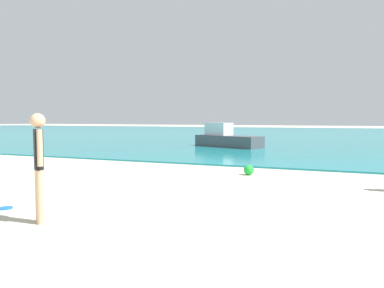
{
  "coord_description": "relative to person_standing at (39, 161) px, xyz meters",
  "views": [
    {
      "loc": [
        2.61,
        1.29,
        1.65
      ],
      "look_at": [
        -0.58,
        8.75,
        1.11
      ],
      "focal_mm": 35.21,
      "sensor_mm": 36.0,
      "label": 1
    }
  ],
  "objects": [
    {
      "name": "person_standing",
      "position": [
        0.0,
        0.0,
        0.0
      ],
      "size": [
        0.34,
        0.28,
        1.74
      ],
      "rotation": [
        0.0,
        0.0,
        5.63
      ],
      "color": "#DDAD84",
      "rests_on": "ground"
    },
    {
      "name": "beach_ball",
      "position": [
        1.75,
        6.34,
        -0.84
      ],
      "size": [
        0.3,
        0.3,
        0.3
      ],
      "primitive_type": "sphere",
      "color": "green",
      "rests_on": "ground"
    },
    {
      "name": "water",
      "position": [
        1.93,
        37.97,
        -0.96
      ],
      "size": [
        160.0,
        60.0,
        0.06
      ],
      "primitive_type": "cube",
      "color": "teal",
      "rests_on": "ground"
    },
    {
      "name": "boat_near",
      "position": [
        -2.14,
        16.17,
        -0.45
      ],
      "size": [
        4.26,
        2.68,
        1.38
      ],
      "rotation": [
        0.0,
        0.0,
        -0.37
      ],
      "color": "#4C4C51",
      "rests_on": "water"
    },
    {
      "name": "frisbee",
      "position": [
        -1.31,
        0.46,
        -0.98
      ],
      "size": [
        0.25,
        0.25,
        0.03
      ],
      "primitive_type": "cylinder",
      "color": "blue",
      "rests_on": "ground"
    }
  ]
}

